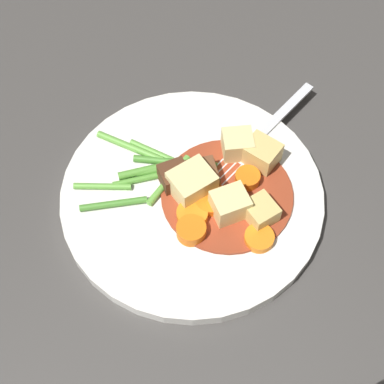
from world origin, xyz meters
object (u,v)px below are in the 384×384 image
object	(u,v)px
carrot_slice_1	(248,180)
potato_chunk_0	(230,205)
dinner_plate	(192,196)
carrot_slice_0	(251,148)
carrot_slice_4	(191,230)
fork	(258,137)
potato_chunk_3	(260,212)
meat_chunk_1	(174,177)
carrot_slice_2	(259,238)
potato_chunk_2	(261,154)
carrot_slice_5	(211,200)
potato_chunk_4	(193,185)
carrot_slice_3	(192,215)
meat_chunk_0	(201,177)
potato_chunk_1	(237,145)

from	to	relation	value
carrot_slice_1	potato_chunk_0	world-z (taller)	potato_chunk_0
dinner_plate	carrot_slice_0	xyz separation A→B (m)	(0.07, 0.04, 0.01)
carrot_slice_4	fork	world-z (taller)	carrot_slice_4
potato_chunk_0	potato_chunk_3	world-z (taller)	potato_chunk_0
dinner_plate	meat_chunk_1	world-z (taller)	meat_chunk_1
carrot_slice_2	potato_chunk_2	distance (m)	0.09
dinner_plate	carrot_slice_1	bearing A→B (deg)	-1.51
potato_chunk_3	carrot_slice_5	bearing A→B (deg)	148.68
potato_chunk_3	potato_chunk_4	bearing A→B (deg)	144.71
dinner_plate	carrot_slice_3	size ratio (longest dim) A/B	8.69
carrot_slice_3	carrot_slice_5	world-z (taller)	same
potato_chunk_2	fork	world-z (taller)	potato_chunk_2
potato_chunk_0	meat_chunk_0	world-z (taller)	potato_chunk_0
fork	dinner_plate	bearing A→B (deg)	-147.78
dinner_plate	potato_chunk_0	bearing A→B (deg)	-44.54
carrot_slice_3	potato_chunk_1	xyz separation A→B (m)	(0.06, 0.07, 0.01)
carrot_slice_0	meat_chunk_1	bearing A→B (deg)	-165.53
carrot_slice_5	meat_chunk_1	xyz separation A→B (m)	(-0.03, 0.03, 0.01)
carrot_slice_0	carrot_slice_3	size ratio (longest dim) A/B	0.88
carrot_slice_3	potato_chunk_0	xyz separation A→B (m)	(0.04, -0.00, 0.01)
meat_chunk_0	fork	xyz separation A→B (m)	(0.07, 0.04, -0.01)
potato_chunk_1	potato_chunk_2	distance (m)	0.03
meat_chunk_0	carrot_slice_4	bearing A→B (deg)	-110.75
carrot_slice_4	fork	bearing A→B (deg)	46.67
potato_chunk_3	fork	size ratio (longest dim) A/B	0.19
carrot_slice_1	potato_chunk_3	bearing A→B (deg)	-87.78
carrot_slice_2	carrot_slice_5	distance (m)	0.06
potato_chunk_1	fork	world-z (taller)	potato_chunk_1
potato_chunk_0	meat_chunk_1	distance (m)	0.06
dinner_plate	potato_chunk_4	size ratio (longest dim) A/B	6.56
potato_chunk_3	fork	bearing A→B (deg)	75.83
meat_chunk_0	meat_chunk_1	world-z (taller)	meat_chunk_1
carrot_slice_0	carrot_slice_2	bearing A→B (deg)	-100.12
carrot_slice_0	potato_chunk_0	bearing A→B (deg)	-120.26
carrot_slice_4	fork	size ratio (longest dim) A/B	0.19
potato_chunk_2	potato_chunk_4	xyz separation A→B (m)	(-0.07, -0.02, 0.00)
potato_chunk_2	meat_chunk_1	distance (m)	0.09
carrot_slice_4	potato_chunk_2	distance (m)	0.11
carrot_slice_1	carrot_slice_5	distance (m)	0.04
potato_chunk_3	potato_chunk_4	xyz separation A→B (m)	(-0.06, 0.04, 0.00)
potato_chunk_3	fork	distance (m)	0.10
meat_chunk_1	fork	world-z (taller)	meat_chunk_1
carrot_slice_2	potato_chunk_3	distance (m)	0.02
carrot_slice_0	potato_chunk_0	world-z (taller)	potato_chunk_0
meat_chunk_0	carrot_slice_3	bearing A→B (deg)	-113.43
meat_chunk_0	carrot_slice_1	bearing A→B (deg)	-13.38
potato_chunk_2	potato_chunk_4	world-z (taller)	potato_chunk_4
potato_chunk_0	potato_chunk_4	xyz separation A→B (m)	(-0.03, 0.03, 0.00)
carrot_slice_4	potato_chunk_0	xyz separation A→B (m)	(0.04, 0.02, 0.01)
carrot_slice_4	carrot_slice_5	bearing A→B (deg)	48.41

